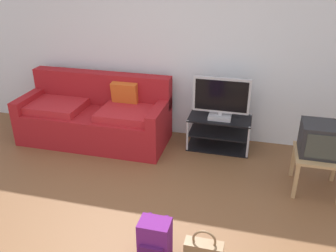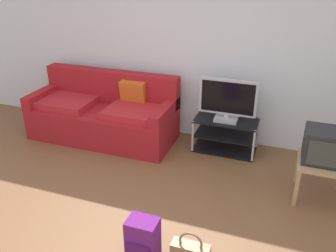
% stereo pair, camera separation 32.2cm
% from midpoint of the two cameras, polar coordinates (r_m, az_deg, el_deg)
% --- Properties ---
extents(ground_plane, '(9.00, 9.80, 0.02)m').
position_cam_midpoint_polar(ground_plane, '(3.45, -6.02, -18.48)').
color(ground_plane, brown).
extents(wall_back, '(9.00, 0.10, 2.70)m').
position_cam_midpoint_polar(wall_back, '(4.91, 5.78, 13.27)').
color(wall_back, silver).
rests_on(wall_back, ground_plane).
extents(couch, '(2.02, 0.85, 0.90)m').
position_cam_midpoint_polar(couch, '(5.13, -8.28, 1.79)').
color(couch, maroon).
rests_on(couch, ground_plane).
extents(tv_stand, '(0.82, 0.42, 0.44)m').
position_cam_midpoint_polar(tv_stand, '(4.84, 10.98, -1.46)').
color(tv_stand, black).
rests_on(tv_stand, ground_plane).
extents(flat_tv, '(0.73, 0.22, 0.55)m').
position_cam_midpoint_polar(flat_tv, '(4.62, 11.44, 3.92)').
color(flat_tv, '#B2B2B7').
rests_on(flat_tv, tv_stand).
extents(side_table, '(0.51, 0.51, 0.45)m').
position_cam_midpoint_polar(side_table, '(4.16, 25.39, -6.02)').
color(side_table, tan).
rests_on(side_table, ground_plane).
extents(crt_tv, '(0.45, 0.38, 0.35)m').
position_cam_midpoint_polar(crt_tv, '(4.06, 26.01, -2.95)').
color(crt_tv, '#232326').
rests_on(crt_tv, side_table).
extents(backpack, '(0.27, 0.27, 0.38)m').
position_cam_midpoint_polar(backpack, '(3.21, -1.04, -17.56)').
color(backpack, '#661E70').
rests_on(backpack, ground_plane).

